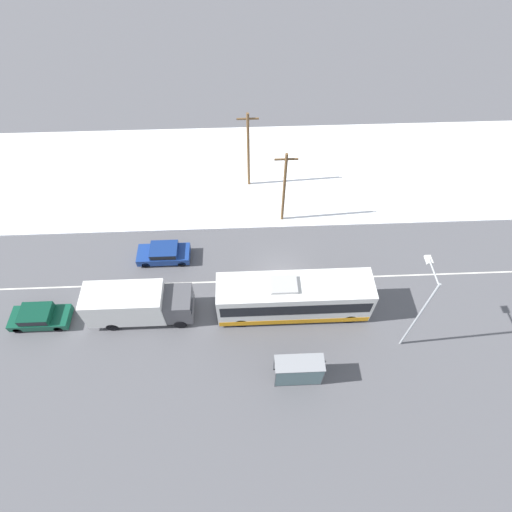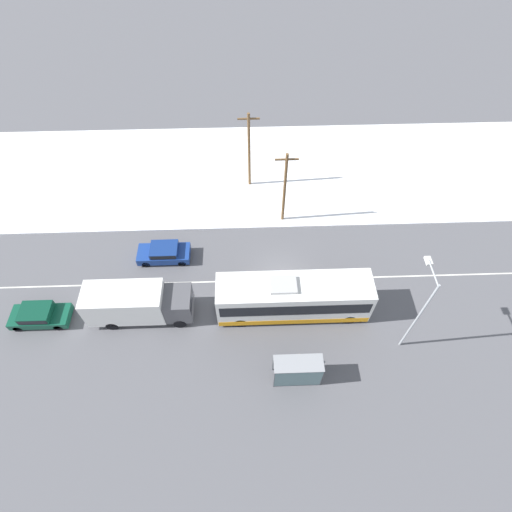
{
  "view_description": "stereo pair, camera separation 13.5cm",
  "coord_description": "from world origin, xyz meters",
  "px_view_note": "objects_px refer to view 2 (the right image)",
  "views": [
    {
      "loc": [
        -2.59,
        -17.16,
        26.04
      ],
      "look_at": [
        -1.83,
        1.35,
        1.4
      ],
      "focal_mm": 28.0,
      "sensor_mm": 36.0,
      "label": 1
    },
    {
      "loc": [
        -2.46,
        -17.16,
        26.04
      ],
      "look_at": [
        -1.83,
        1.35,
        1.4
      ],
      "focal_mm": 28.0,
      "sensor_mm": 36.0,
      "label": 2
    }
  ],
  "objects_px": {
    "utility_pole_roadside": "(285,188)",
    "utility_pole_snowlot": "(249,150)",
    "box_truck": "(137,303)",
    "bus_shelter": "(298,372)",
    "pedestrian_at_stop": "(299,359)",
    "streetlamp": "(420,305)",
    "sedan_car": "(164,252)",
    "parked_car_near_truck": "(39,315)",
    "city_bus": "(293,298)"
  },
  "relations": [
    {
      "from": "pedestrian_at_stop",
      "to": "parked_car_near_truck",
      "type": "bearing_deg",
      "value": 167.67
    },
    {
      "from": "box_truck",
      "to": "pedestrian_at_stop",
      "type": "relative_size",
      "value": 4.66
    },
    {
      "from": "parked_car_near_truck",
      "to": "pedestrian_at_stop",
      "type": "bearing_deg",
      "value": -12.33
    },
    {
      "from": "city_bus",
      "to": "bus_shelter",
      "type": "bearing_deg",
      "value": -91.88
    },
    {
      "from": "parked_car_near_truck",
      "to": "utility_pole_snowlot",
      "type": "distance_m",
      "value": 20.91
    },
    {
      "from": "pedestrian_at_stop",
      "to": "box_truck",
      "type": "bearing_deg",
      "value": 159.45
    },
    {
      "from": "box_truck",
      "to": "bus_shelter",
      "type": "distance_m",
      "value": 12.08
    },
    {
      "from": "bus_shelter",
      "to": "box_truck",
      "type": "bearing_deg",
      "value": 153.92
    },
    {
      "from": "sedan_car",
      "to": "streetlamp",
      "type": "bearing_deg",
      "value": 155.71
    },
    {
      "from": "bus_shelter",
      "to": "utility_pole_roadside",
      "type": "bearing_deg",
      "value": 89.45
    },
    {
      "from": "bus_shelter",
      "to": "utility_pole_roadside",
      "type": "height_order",
      "value": "utility_pole_roadside"
    },
    {
      "from": "box_truck",
      "to": "pedestrian_at_stop",
      "type": "distance_m",
      "value": 11.87
    },
    {
      "from": "city_bus",
      "to": "streetlamp",
      "type": "relative_size",
      "value": 1.41
    },
    {
      "from": "city_bus",
      "to": "sedan_car",
      "type": "xyz_separation_m",
      "value": [
        -9.82,
        5.15,
        -1.0
      ]
    },
    {
      "from": "box_truck",
      "to": "streetlamp",
      "type": "xyz_separation_m",
      "value": [
        18.34,
        -2.55,
        3.04
      ]
    },
    {
      "from": "utility_pole_snowlot",
      "to": "streetlamp",
      "type": "bearing_deg",
      "value": -57.98
    },
    {
      "from": "box_truck",
      "to": "utility_pole_roadside",
      "type": "relative_size",
      "value": 1.03
    },
    {
      "from": "streetlamp",
      "to": "box_truck",
      "type": "bearing_deg",
      "value": 172.08
    },
    {
      "from": "city_bus",
      "to": "utility_pole_snowlot",
      "type": "height_order",
      "value": "utility_pole_snowlot"
    },
    {
      "from": "bus_shelter",
      "to": "streetlamp",
      "type": "relative_size",
      "value": 0.41
    },
    {
      "from": "pedestrian_at_stop",
      "to": "city_bus",
      "type": "bearing_deg",
      "value": 90.87
    },
    {
      "from": "city_bus",
      "to": "box_truck",
      "type": "height_order",
      "value": "city_bus"
    },
    {
      "from": "sedan_car",
      "to": "bus_shelter",
      "type": "relative_size",
      "value": 1.33
    },
    {
      "from": "sedan_car",
      "to": "parked_car_near_truck",
      "type": "xyz_separation_m",
      "value": [
        -8.36,
        -5.35,
        0.02
      ]
    },
    {
      "from": "parked_car_near_truck",
      "to": "bus_shelter",
      "type": "height_order",
      "value": "bus_shelter"
    },
    {
      "from": "sedan_car",
      "to": "bus_shelter",
      "type": "distance_m",
      "value": 14.29
    },
    {
      "from": "box_truck",
      "to": "parked_car_near_truck",
      "type": "xyz_separation_m",
      "value": [
        -7.16,
        -0.17,
        -0.94
      ]
    },
    {
      "from": "city_bus",
      "to": "streetlamp",
      "type": "xyz_separation_m",
      "value": [
        7.32,
        -2.59,
        3.0
      ]
    },
    {
      "from": "city_bus",
      "to": "utility_pole_roadside",
      "type": "height_order",
      "value": "utility_pole_roadside"
    },
    {
      "from": "pedestrian_at_stop",
      "to": "utility_pole_snowlot",
      "type": "distance_m",
      "value": 18.23
    },
    {
      "from": "streetlamp",
      "to": "utility_pole_roadside",
      "type": "relative_size",
      "value": 1.07
    },
    {
      "from": "city_bus",
      "to": "pedestrian_at_stop",
      "type": "height_order",
      "value": "city_bus"
    },
    {
      "from": "sedan_car",
      "to": "utility_pole_roadside",
      "type": "distance_m",
      "value": 10.94
    },
    {
      "from": "city_bus",
      "to": "parked_car_near_truck",
      "type": "bearing_deg",
      "value": -179.36
    },
    {
      "from": "box_truck",
      "to": "streetlamp",
      "type": "height_order",
      "value": "streetlamp"
    },
    {
      "from": "streetlamp",
      "to": "utility_pole_roadside",
      "type": "bearing_deg",
      "value": 122.36
    },
    {
      "from": "city_bus",
      "to": "utility_pole_snowlot",
      "type": "xyz_separation_m",
      "value": [
        -2.78,
        13.56,
        2.23
      ]
    },
    {
      "from": "bus_shelter",
      "to": "utility_pole_snowlot",
      "type": "height_order",
      "value": "utility_pole_snowlot"
    },
    {
      "from": "box_truck",
      "to": "parked_car_near_truck",
      "type": "bearing_deg",
      "value": -178.65
    },
    {
      "from": "pedestrian_at_stop",
      "to": "utility_pole_roadside",
      "type": "bearing_deg",
      "value": 90.44
    },
    {
      "from": "sedan_car",
      "to": "streetlamp",
      "type": "distance_m",
      "value": 19.23
    },
    {
      "from": "box_truck",
      "to": "sedan_car",
      "type": "bearing_deg",
      "value": 76.94
    },
    {
      "from": "sedan_car",
      "to": "streetlamp",
      "type": "relative_size",
      "value": 0.54
    },
    {
      "from": "pedestrian_at_stop",
      "to": "bus_shelter",
      "type": "xyz_separation_m",
      "value": [
        -0.24,
        -1.15,
        0.71
      ]
    },
    {
      "from": "sedan_car",
      "to": "parked_car_near_truck",
      "type": "height_order",
      "value": "parked_car_near_truck"
    },
    {
      "from": "utility_pole_roadside",
      "to": "utility_pole_snowlot",
      "type": "height_order",
      "value": "utility_pole_snowlot"
    },
    {
      "from": "bus_shelter",
      "to": "streetlamp",
      "type": "height_order",
      "value": "streetlamp"
    },
    {
      "from": "utility_pole_snowlot",
      "to": "bus_shelter",
      "type": "bearing_deg",
      "value": -82.15
    },
    {
      "from": "city_bus",
      "to": "streetlamp",
      "type": "height_order",
      "value": "streetlamp"
    },
    {
      "from": "utility_pole_roadside",
      "to": "utility_pole_snowlot",
      "type": "xyz_separation_m",
      "value": [
        -2.75,
        4.55,
        0.22
      ]
    }
  ]
}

